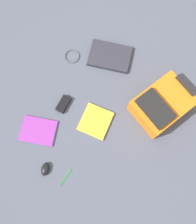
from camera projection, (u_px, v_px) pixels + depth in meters
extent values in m
plane|color=#4C5160|center=(102.00, 111.00, 2.01)|extent=(4.13, 4.13, 0.00)
cube|color=orange|center=(162.00, 105.00, 1.94)|extent=(0.47, 0.50, 0.17)
cube|color=black|center=(156.00, 109.00, 1.83)|extent=(0.31, 0.27, 0.03)
cylinder|color=black|center=(184.00, 86.00, 1.88)|extent=(0.17, 0.11, 0.02)
cube|color=#24242C|center=(110.00, 56.00, 2.12)|extent=(0.37, 0.28, 0.02)
cube|color=#2D2D38|center=(110.00, 56.00, 2.10)|extent=(0.36, 0.28, 0.01)
cube|color=silver|center=(95.00, 122.00, 1.98)|extent=(0.21, 0.23, 0.02)
cube|color=yellow|center=(95.00, 121.00, 1.97)|extent=(0.22, 0.23, 0.00)
cube|color=silver|center=(38.00, 131.00, 1.97)|extent=(0.29, 0.24, 0.01)
cube|color=purple|center=(38.00, 131.00, 1.96)|extent=(0.29, 0.25, 0.00)
ellipsoid|color=black|center=(45.00, 169.00, 1.88)|extent=(0.07, 0.10, 0.04)
torus|color=#4C4C51|center=(72.00, 56.00, 2.12)|extent=(0.12, 0.12, 0.01)
cube|color=black|center=(63.00, 104.00, 2.01)|extent=(0.08, 0.14, 0.03)
cylinder|color=#198C33|center=(66.00, 177.00, 1.88)|extent=(0.03, 0.13, 0.01)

